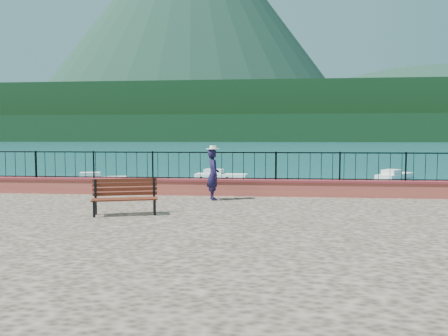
% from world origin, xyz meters
% --- Properties ---
extents(ground, '(2000.00, 2000.00, 0.00)m').
position_xyz_m(ground, '(0.00, 0.00, 0.00)').
color(ground, '#19596B').
rests_on(ground, ground).
extents(promenade, '(30.00, 20.00, 1.20)m').
position_xyz_m(promenade, '(0.00, -6.00, 0.60)').
color(promenade, '#332821').
rests_on(promenade, ground).
extents(parapet, '(28.00, 0.46, 0.58)m').
position_xyz_m(parapet, '(0.00, 3.70, 1.49)').
color(parapet, '#A84F3C').
rests_on(parapet, promenade).
extents(railing, '(27.00, 0.05, 0.95)m').
position_xyz_m(railing, '(0.00, 3.70, 2.25)').
color(railing, black).
rests_on(railing, parapet).
extents(dock, '(2.00, 16.00, 0.30)m').
position_xyz_m(dock, '(-2.00, 12.00, 0.15)').
color(dock, '#2D231C').
rests_on(dock, ground).
extents(far_forest, '(900.00, 60.00, 18.00)m').
position_xyz_m(far_forest, '(0.00, 300.00, 9.00)').
color(far_forest, black).
rests_on(far_forest, ground).
extents(foothills, '(900.00, 120.00, 44.00)m').
position_xyz_m(foothills, '(0.00, 360.00, 22.00)').
color(foothills, black).
rests_on(foothills, ground).
extents(volcano, '(560.00, 560.00, 380.00)m').
position_xyz_m(volcano, '(-120.00, 700.00, 190.00)').
color(volcano, '#142D23').
rests_on(volcano, ground).
extents(companion_hill, '(448.00, 384.00, 180.00)m').
position_xyz_m(companion_hill, '(220.00, 560.00, 0.00)').
color(companion_hill, '#142D23').
rests_on(companion_hill, ground).
extents(park_bench, '(1.80, 1.02, 0.95)m').
position_xyz_m(park_bench, '(-2.17, -0.41, 1.49)').
color(park_bench, black).
rests_on(park_bench, promenade).
extents(person, '(0.58, 0.71, 1.68)m').
position_xyz_m(person, '(-0.17, 2.59, 2.04)').
color(person, black).
rests_on(person, promenade).
extents(hat, '(0.44, 0.44, 0.12)m').
position_xyz_m(hat, '(-0.17, 2.59, 2.94)').
color(hat, white).
rests_on(hat, person).
extents(boat_0, '(3.99, 1.62, 0.80)m').
position_xyz_m(boat_0, '(-4.11, 11.67, 0.40)').
color(boat_0, white).
rests_on(boat_0, ground).
extents(boat_1, '(4.22, 1.41, 0.80)m').
position_xyz_m(boat_1, '(1.04, 9.15, 0.40)').
color(boat_1, silver).
rests_on(boat_1, ground).
extents(boat_2, '(4.23, 2.10, 0.80)m').
position_xyz_m(boat_2, '(5.38, 13.21, 0.40)').
color(boat_2, white).
rests_on(boat_2, ground).
extents(boat_3, '(4.11, 2.49, 0.80)m').
position_xyz_m(boat_3, '(-10.30, 18.26, 0.40)').
color(boat_3, silver).
rests_on(boat_3, ground).
extents(boat_4, '(4.13, 1.78, 0.80)m').
position_xyz_m(boat_4, '(-1.92, 21.93, 0.40)').
color(boat_4, white).
rests_on(boat_4, ground).
extents(boat_5, '(3.69, 4.22, 0.80)m').
position_xyz_m(boat_5, '(11.54, 23.36, 0.40)').
color(boat_5, silver).
rests_on(boat_5, ground).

